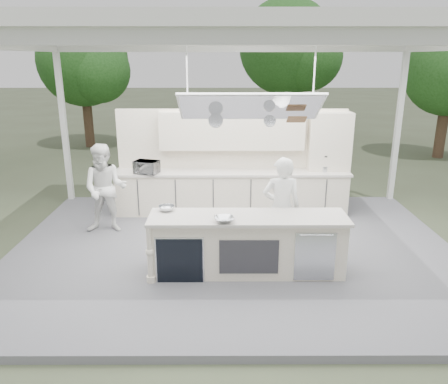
{
  "coord_description": "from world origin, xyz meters",
  "views": [
    {
      "loc": [
        -0.19,
        -7.27,
        3.43
      ],
      "look_at": [
        -0.17,
        0.4,
        1.06
      ],
      "focal_mm": 35.0,
      "sensor_mm": 36.0,
      "label": 1
    }
  ],
  "objects_px": {
    "sous_chef": "(105,189)",
    "head_chef": "(281,208)",
    "back_counter": "(232,192)",
    "demo_island": "(246,244)"
  },
  "relations": [
    {
      "from": "sous_chef",
      "to": "head_chef",
      "type": "bearing_deg",
      "value": -20.26
    },
    {
      "from": "back_counter",
      "to": "sous_chef",
      "type": "distance_m",
      "value": 2.72
    },
    {
      "from": "sous_chef",
      "to": "demo_island",
      "type": "bearing_deg",
      "value": -33.88
    },
    {
      "from": "back_counter",
      "to": "sous_chef",
      "type": "relative_size",
      "value": 2.9
    },
    {
      "from": "back_counter",
      "to": "sous_chef",
      "type": "bearing_deg",
      "value": -156.38
    },
    {
      "from": "back_counter",
      "to": "sous_chef",
      "type": "height_order",
      "value": "sous_chef"
    },
    {
      "from": "demo_island",
      "to": "sous_chef",
      "type": "distance_m",
      "value": 3.19
    },
    {
      "from": "head_chef",
      "to": "sous_chef",
      "type": "relative_size",
      "value": 1.0
    },
    {
      "from": "demo_island",
      "to": "sous_chef",
      "type": "height_order",
      "value": "sous_chef"
    },
    {
      "from": "back_counter",
      "to": "sous_chef",
      "type": "xyz_separation_m",
      "value": [
        -2.47,
        -1.08,
        0.4
      ]
    }
  ]
}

